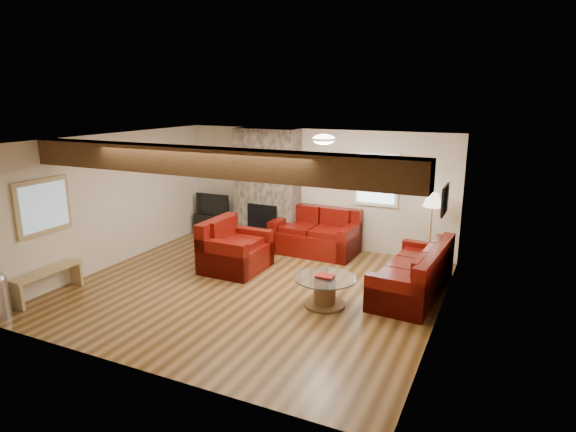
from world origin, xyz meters
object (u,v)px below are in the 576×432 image
tv_cabinet (215,224)px  television (214,204)px  loveseat (315,231)px  armchair_red (236,245)px  floor_lamp (433,204)px  coffee_table (325,291)px  sofa_three (413,270)px

tv_cabinet → television: bearing=0.0°
loveseat → armchair_red: bearing=-120.0°
television → floor_lamp: bearing=-0.9°
loveseat → tv_cabinet: 2.67m
armchair_red → floor_lamp: size_ratio=0.82×
floor_lamp → loveseat: bearing=-174.5°
coffee_table → loveseat: bearing=115.4°
sofa_three → floor_lamp: 1.71m
loveseat → floor_lamp: floor_lamp is taller
coffee_table → floor_lamp: (1.15, 2.57, 0.97)m
sofa_three → television: size_ratio=2.47×
armchair_red → floor_lamp: 3.76m
sofa_three → floor_lamp: bearing=-176.9°
coffee_table → tv_cabinet: coffee_table is taller
sofa_three → loveseat: loveseat is taller
sofa_three → armchair_red: armchair_red is taller
armchair_red → television: size_ratio=1.34×
armchair_red → sofa_three: bearing=-85.2°
tv_cabinet → television: 0.49m
floor_lamp → tv_cabinet: bearing=179.1°
loveseat → television: 2.68m
loveseat → tv_cabinet: loveseat is taller
armchair_red → coffee_table: bearing=-110.8°
sofa_three → coffee_table: sofa_three is taller
sofa_three → tv_cabinet: (-4.89, 1.60, -0.17)m
tv_cabinet → armchair_red: bearing=-47.7°
television → floor_lamp: floor_lamp is taller
coffee_table → television: television is taller
sofa_three → floor_lamp: size_ratio=1.51×
loveseat → television: television is taller
armchair_red → coffee_table: (2.08, -0.80, -0.24)m
coffee_table → television: size_ratio=1.11×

